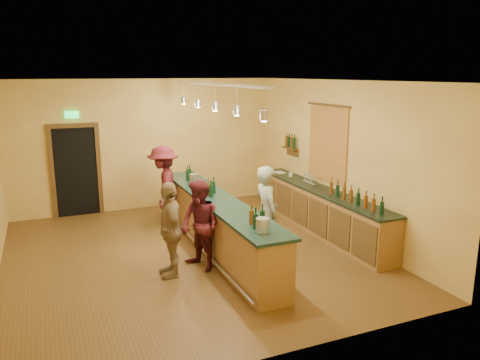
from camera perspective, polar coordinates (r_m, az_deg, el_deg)
name	(u,v)px	position (r m, az deg, el deg)	size (l,w,h in m)	color
floor	(190,255)	(8.95, -6.14, -9.03)	(7.00, 7.00, 0.00)	brown
ceiling	(185,81)	(8.30, -6.68, 11.91)	(6.50, 7.00, 0.02)	silver
wall_back	(147,145)	(11.83, -11.32, 4.25)	(6.50, 0.02, 3.20)	#BE9047
wall_front	(277,230)	(5.34, 4.58, -6.11)	(6.50, 0.02, 3.20)	#BE9047
wall_right	(339,159)	(9.89, 11.94, 2.55)	(0.02, 7.00, 3.20)	#BE9047
doorway	(76,169)	(11.67, -19.38, 1.28)	(1.15, 0.09, 2.48)	black
tapestry	(328,144)	(10.17, 10.63, 4.31)	(0.03, 1.40, 1.60)	#A93F21
bottle_shelf	(291,143)	(11.43, 6.19, 4.46)	(0.17, 0.55, 0.54)	#4E3317
back_counter	(320,210)	(10.14, 9.77, -3.58)	(0.60, 4.55, 1.27)	brown
tasting_bar	(217,220)	(8.90, -2.88, -4.94)	(0.73, 5.10, 1.38)	brown
pendant_track	(215,93)	(8.48, -3.06, 10.53)	(0.11, 4.60, 0.50)	silver
bartender	(267,213)	(8.48, 3.28, -4.02)	(0.63, 0.41, 1.73)	gray
customer_a	(200,226)	(8.06, -4.87, -5.56)	(0.77, 0.60, 1.58)	#59191E
customer_b	(170,229)	(7.87, -8.52, -5.96)	(0.95, 0.39, 1.62)	#997A51
customer_c	(164,187)	(10.37, -9.27, -0.80)	(1.17, 0.67, 1.81)	#59191E
bar_stool	(214,196)	(10.96, -3.20, -1.97)	(0.32, 0.32, 0.67)	#A26849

